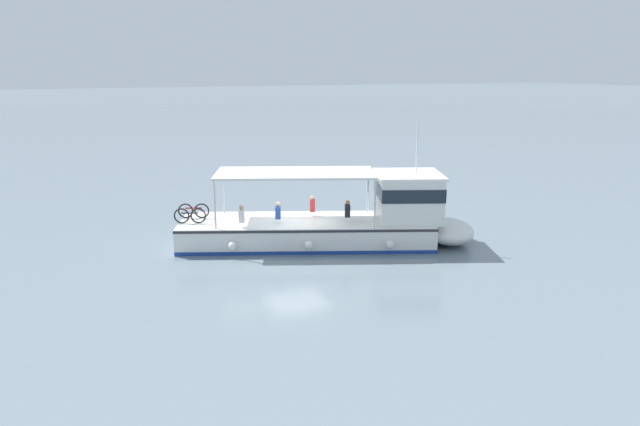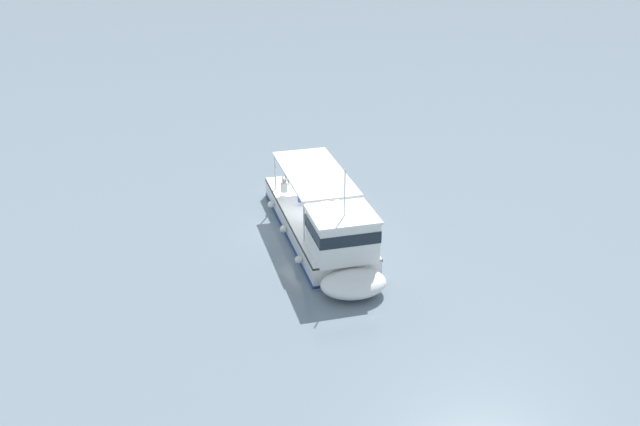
{
  "view_description": "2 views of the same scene",
  "coord_description": "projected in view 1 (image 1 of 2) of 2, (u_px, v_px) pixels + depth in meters",
  "views": [
    {
      "loc": [
        8.94,
        23.05,
        7.58
      ],
      "look_at": [
        -1.13,
        -0.03,
        1.4
      ],
      "focal_mm": 33.79,
      "sensor_mm": 36.0,
      "label": 1
    },
    {
      "loc": [
        -26.65,
        19.15,
        16.39
      ],
      "look_at": [
        -1.13,
        -0.03,
        1.4
      ],
      "focal_mm": 39.74,
      "sensor_mm": 36.0,
      "label": 2
    }
  ],
  "objects": [
    {
      "name": "ferry_main",
      "position": [
        343.0,
        221.0,
        26.05
      ],
      "size": [
        12.94,
        7.6,
        5.32
      ],
      "color": "white",
      "rests_on": "ground"
    },
    {
      "name": "ground_plane",
      "position": [
        296.0,
        247.0,
        25.8
      ],
      "size": [
        400.0,
        400.0,
        0.0
      ],
      "primitive_type": "plane",
      "color": "slate"
    }
  ]
}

